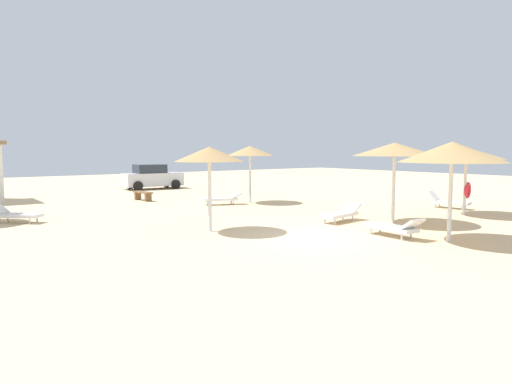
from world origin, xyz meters
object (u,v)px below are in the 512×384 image
lounger_1 (15,214)px  lounger_4 (394,227)px  parasol_5 (209,155)px  lounger_0 (341,213)px  parasol_3 (466,154)px  lounger_3 (447,201)px  parasol_2 (250,151)px  bench_0 (143,194)px  parasol_4 (452,152)px  parasol_0 (395,150)px  lounger_2 (223,198)px  parked_car (152,177)px

lounger_1 → lounger_4: lounger_1 is taller
parasol_5 → lounger_1: size_ratio=1.56×
lounger_0 → lounger_4: lounger_4 is taller
parasol_3 → parasol_5: size_ratio=1.06×
parasol_5 → lounger_3: (12.01, -1.47, -2.24)m
parasol_2 → lounger_4: parasol_2 is taller
bench_0 → parasol_3: bearing=-56.5°
lounger_4 → bench_0: lounger_4 is taller
parasol_4 → parasol_0: bearing=64.0°
lounger_2 → bench_0: (-2.51, 4.09, 0.04)m
parasol_2 → parasol_3: parasol_2 is taller
parasol_0 → parasol_3: parasol_0 is taller
parasol_0 → bench_0: parasol_0 is taller
bench_0 → parked_car: size_ratio=0.37×
parasol_2 → parasol_3: size_ratio=0.98×
lounger_4 → parasol_4: bearing=-62.8°
parasol_4 → bench_0: 16.23m
bench_0 → lounger_0: bearing=-74.0°
parasol_5 → lounger_0: (5.05, -1.22, -2.25)m
parasol_0 → lounger_1: 14.33m
parasol_3 → bench_0: 15.92m
lounger_3 → bench_0: (-10.20, 11.53, 0.02)m
parked_car → parasol_0: bearing=-86.8°
lounger_2 → bench_0: size_ratio=1.31×
parasol_5 → lounger_0: 5.66m
bench_0 → lounger_1: bearing=-148.3°
lounger_0 → bench_0: lounger_0 is taller
lounger_2 → lounger_4: 10.29m
bench_0 → parked_car: parked_car is taller
lounger_1 → lounger_3: size_ratio=0.93×
parasol_0 → lounger_2: 9.15m
lounger_3 → parasol_0: bearing=-168.6°
lounger_4 → bench_0: (-2.28, 14.38, 0.03)m
parasol_5 → parked_car: parasol_5 is taller
lounger_3 → parasol_3: bearing=-132.9°
parasol_3 → lounger_0: parasol_3 is taller
parasol_4 → lounger_0: 5.07m
parasol_2 → parasol_4: size_ratio=0.96×
parasol_2 → parasol_5: parasol_2 is taller
parasol_2 → parasol_4: 11.65m
lounger_0 → lounger_2: bearing=95.8°
parasol_2 → lounger_0: size_ratio=1.48×
parasol_4 → lounger_0: parasol_4 is taller
lounger_1 → bench_0: lounger_1 is taller
parasol_5 → bench_0: parasol_5 is taller
parasol_2 → parasol_4: parasol_4 is taller
parasol_5 → lounger_3: size_ratio=1.45×
parasol_0 → lounger_2: parasol_0 is taller
parasol_0 → parked_car: size_ratio=0.74×
parasol_0 → bench_0: bearing=109.6°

